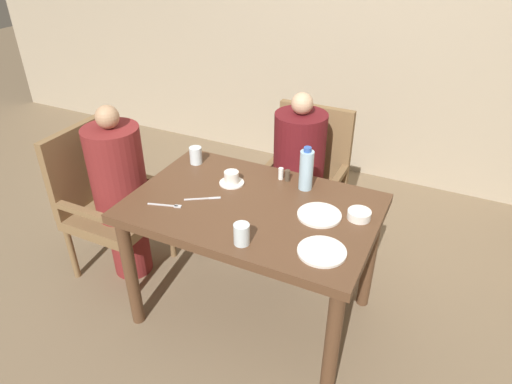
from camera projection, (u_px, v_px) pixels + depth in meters
name	position (u px, v px, depth m)	size (l,w,h in m)	color
ground_plane	(253.00, 310.00, 2.70)	(16.00, 16.00, 0.00)	#7A664C
wall_back	(366.00, 7.00, 3.48)	(8.00, 0.06, 2.80)	tan
dining_table	(253.00, 221.00, 2.36)	(1.25, 0.82, 0.75)	brown
chair_left_side	(104.00, 198.00, 2.81)	(0.51, 0.51, 0.95)	brown
diner_in_left_chair	(121.00, 193.00, 2.72)	(0.32, 0.32, 1.13)	maroon
chair_far_side	(306.00, 176.00, 3.05)	(0.51, 0.51, 0.95)	brown
diner_in_far_chair	(298.00, 176.00, 2.90)	(0.32, 0.32, 1.13)	#5B1419
plate_main_left	(319.00, 215.00, 2.22)	(0.22, 0.22, 0.01)	white
plate_main_right	(322.00, 251.00, 1.98)	(0.22, 0.22, 0.01)	white
teacup_with_saucer	(232.00, 179.00, 2.47)	(0.14, 0.14, 0.07)	white
bowl_small	(359.00, 215.00, 2.19)	(0.11, 0.11, 0.04)	white
water_bottle	(306.00, 170.00, 2.38)	(0.07, 0.07, 0.24)	#A3C6DB
glass_tall_near	(196.00, 155.00, 2.66)	(0.07, 0.07, 0.10)	silver
glass_tall_mid	(242.00, 234.00, 2.01)	(0.07, 0.07, 0.10)	silver
salt_shaker	(281.00, 174.00, 2.51)	(0.03, 0.03, 0.07)	white
pepper_shaker	(287.00, 175.00, 2.50)	(0.03, 0.03, 0.06)	#4C3D2D
fork_beside_plate	(168.00, 205.00, 2.29)	(0.17, 0.07, 0.00)	silver
knife_beside_plate	(204.00, 198.00, 2.35)	(0.17, 0.11, 0.00)	silver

